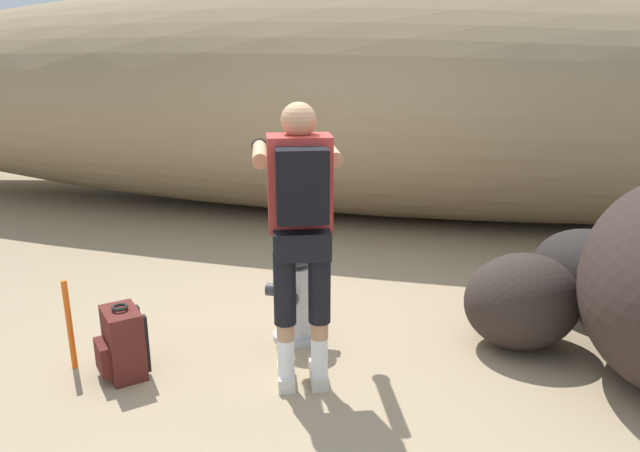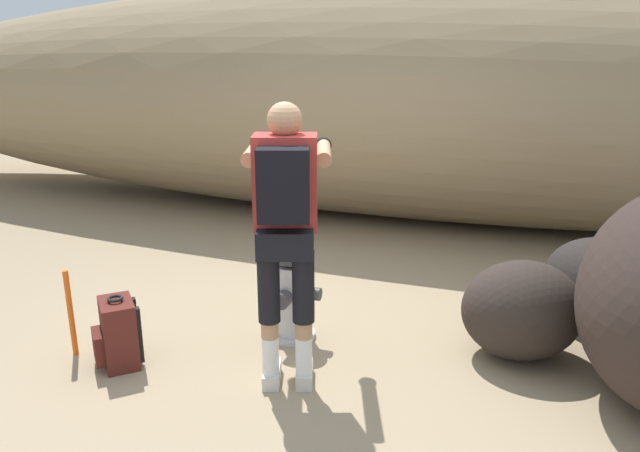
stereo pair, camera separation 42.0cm
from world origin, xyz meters
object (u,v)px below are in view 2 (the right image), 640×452
Objects in this scene: fire_hydrant at (292,296)px; spare_backpack at (118,334)px; boulder_small at (522,310)px; boulder_large at (606,283)px; survey_stake at (71,313)px; utility_worker at (286,211)px.

fire_hydrant is 1.48× the size of spare_backpack.
fire_hydrant is 1.54m from boulder_small.
survey_stake is (-3.39, -1.66, -0.02)m from boulder_large.
boulder_small is at bearing 157.14° from spare_backpack.
boulder_small is (2.44, 0.96, 0.11)m from spare_backpack.
boulder_large is (2.10, 0.96, 0.01)m from fire_hydrant.
boulder_large reaches higher than survey_stake.
utility_worker is 1.82× the size of boulder_large.
utility_worker is 2.15× the size of boulder_small.
utility_worker is 3.59× the size of spare_backpack.
spare_backpack is at bearing 82.12° from utility_worker.
utility_worker is 2.82× the size of survey_stake.
fire_hydrant is 0.41× the size of utility_worker.
survey_stake is at bearing -153.87° from boulder_large.
spare_backpack is (-0.92, -0.71, -0.10)m from fire_hydrant.
utility_worker is at bearing -142.95° from boulder_large.
utility_worker reaches higher than spare_backpack.
boulder_small is at bearing 9.15° from fire_hydrant.
utility_worker reaches higher than boulder_large.
spare_backpack is (-1.09, -0.21, -0.86)m from utility_worker.
boulder_small reaches higher than survey_stake.
utility_worker is at bearing 146.79° from spare_backpack.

